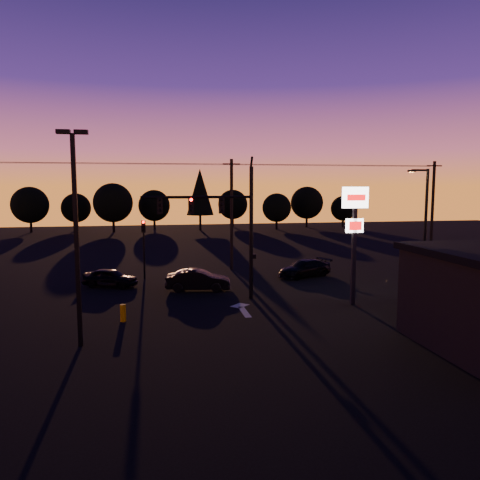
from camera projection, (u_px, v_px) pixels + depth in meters
The scene contains 24 objects.
ground at pixel (239, 318), 24.45m from camera, with size 120.00×120.00×0.00m, color black.
lane_arrow at pixel (242, 309), 26.17m from camera, with size 1.20×3.10×0.01m.
traffic_signal_mast at pixel (225, 218), 27.76m from camera, with size 6.79×0.52×8.58m.
secondary_signal at pixel (144, 240), 34.41m from camera, with size 0.30×0.31×4.35m.
parking_lot_light at pixel (76, 224), 19.53m from camera, with size 1.25×0.30×9.14m.
pylon_sign at pixel (355, 220), 26.63m from camera, with size 1.50×0.28×6.80m.
streetlight at pixel (424, 222), 31.87m from camera, with size 1.55×0.35×8.00m.
utility_pole_1 at pixel (232, 214), 37.96m from camera, with size 1.40×0.26×9.00m.
utility_pole_2 at pixel (432, 212), 41.27m from camera, with size 1.40×0.26×9.00m.
power_wires at pixel (231, 164), 37.50m from camera, with size 36.00×1.22×0.07m.
bollard at pixel (123, 313), 23.72m from camera, with size 0.29×0.29×0.88m, color #DB9E00.
tree_0 at pixel (30, 205), 68.74m from camera, with size 5.36×5.36×6.74m.
tree_1 at pixel (76, 208), 72.85m from camera, with size 4.54×4.54×5.71m.
tree_2 at pixel (113, 203), 68.96m from camera, with size 5.77×5.78×7.26m.
tree_3 at pixel (154, 206), 74.04m from camera, with size 4.95×4.95×6.22m.
tree_4 at pixel (200, 192), 72.15m from camera, with size 4.18×4.18×9.50m.
tree_5 at pixel (233, 204), 78.39m from camera, with size 4.95×4.95×6.22m.
tree_6 at pixel (277, 208), 73.67m from camera, with size 4.54×4.54×5.71m.
tree_7 at pixel (307, 203), 77.63m from camera, with size 5.36×5.36×6.74m.
tree_8 at pixel (343, 208), 77.87m from camera, with size 4.12×4.12×5.19m.
car_left at pixel (110, 278), 31.84m from camera, with size 1.50×3.72×1.27m, color black.
car_mid at pixel (198, 280), 30.73m from camera, with size 1.47×4.21×1.39m, color black.
car_right at pixel (305, 268), 35.42m from camera, with size 1.79×4.40×1.28m, color black.
suv_parked at pixel (449, 299), 25.45m from camera, with size 2.46×5.34×1.48m, color black.
Camera 1 is at (-4.36, -23.42, 6.86)m, focal length 35.00 mm.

